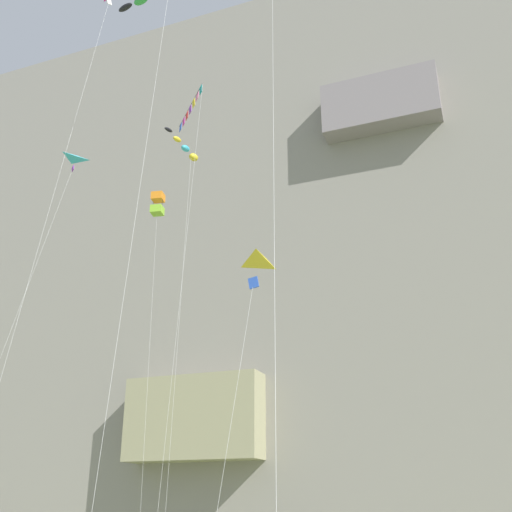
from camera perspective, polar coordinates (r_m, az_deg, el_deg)
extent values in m
cube|color=gray|center=(81.00, 13.89, 0.99)|extent=(180.00, 27.75, 66.52)
cube|color=tan|center=(67.26, -5.49, -14.67)|extent=(14.81, 4.69, 8.52)
cube|color=gray|center=(73.43, 11.37, 13.46)|extent=(12.96, 3.38, 6.36)
ellipsoid|color=yellow|center=(45.33, -5.76, 9.02)|extent=(0.66, 0.99, 0.69)
ellipsoid|color=#38B2D1|center=(44.71, -6.50, 9.80)|extent=(0.56, 0.96, 0.59)
ellipsoid|color=yellow|center=(44.11, -7.26, 10.60)|extent=(0.46, 0.93, 0.49)
ellipsoid|color=black|center=(43.53, -8.05, 11.42)|extent=(0.36, 0.90, 0.39)
cylinder|color=silver|center=(39.28, -7.11, -6.41)|extent=(0.23, 1.61, 25.50)
cube|color=orange|center=(55.39, -8.99, 5.36)|extent=(1.17, 1.17, 0.70)
cube|color=#8CCC33|center=(54.81, -9.07, 4.17)|extent=(1.17, 1.17, 0.70)
cylinder|color=black|center=(54.89, -8.62, 4.85)|extent=(0.03, 0.03, 1.89)
cylinder|color=black|center=(55.31, -9.44, 4.69)|extent=(0.03, 0.03, 1.89)
cylinder|color=silver|center=(48.11, -9.80, -8.93)|extent=(2.67, 3.93, 25.90)
ellipsoid|color=green|center=(35.25, -10.51, 22.14)|extent=(0.99, 0.59, 0.48)
ellipsoid|color=black|center=(35.86, -11.92, 21.46)|extent=(0.96, 0.47, 0.35)
cylinder|color=silver|center=(25.63, -11.01, 3.61)|extent=(0.19, 2.45, 26.34)
pyramid|color=#38B2D1|center=(47.22, -16.67, 7.60)|extent=(1.62, 1.76, 0.25)
cube|color=purple|center=(46.77, -16.49, 7.72)|extent=(0.37, 0.27, 0.45)
cylinder|color=silver|center=(41.60, -21.63, -6.41)|extent=(2.87, 4.21, 24.78)
cube|color=white|center=(44.15, -13.36, 21.83)|extent=(0.17, 0.51, 0.54)
cylinder|color=silver|center=(33.81, -18.61, 3.58)|extent=(1.06, 4.53, 32.45)
cylinder|color=black|center=(49.43, -6.05, 13.57)|extent=(4.27, 4.45, 0.03)
cube|color=teal|center=(47.19, -5.10, 14.99)|extent=(0.43, 0.44, 0.60)
cube|color=pink|center=(47.87, -5.43, 14.39)|extent=(0.44, 0.46, 0.60)
cube|color=yellow|center=(48.55, -5.75, 13.82)|extent=(0.44, 0.45, 0.60)
cube|color=purple|center=(49.24, -6.07, 13.25)|extent=(0.43, 0.44, 0.60)
cube|color=red|center=(49.93, -6.37, 12.71)|extent=(0.41, 0.43, 0.60)
cube|color=#CC3399|center=(50.63, -6.66, 12.18)|extent=(0.41, 0.43, 0.60)
cube|color=blue|center=(51.33, -6.95, 11.66)|extent=(0.42, 0.44, 0.60)
cylinder|color=silver|center=(38.45, -6.77, -1.79)|extent=(0.32, 2.82, 30.96)
pyramid|color=yellow|center=(26.71, -1.43, -2.29)|extent=(1.22, 1.83, 0.28)
cube|color=blue|center=(26.45, -0.23, -2.47)|extent=(0.51, 0.06, 0.55)
cylinder|color=silver|center=(24.69, -2.17, -14.34)|extent=(1.18, 1.44, 11.12)
cylinder|color=silver|center=(20.58, 1.65, 7.61)|extent=(1.67, 5.04, 24.84)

